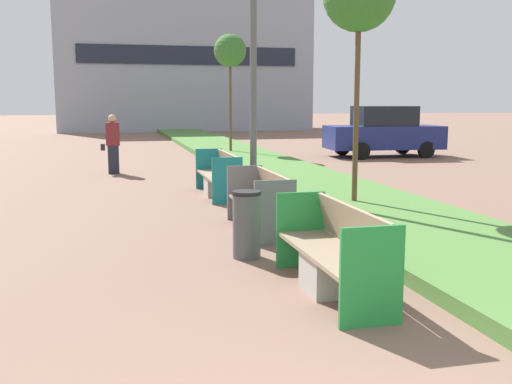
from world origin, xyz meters
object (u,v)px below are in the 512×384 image
at_px(parked_car_distant, 384,132).
at_px(street_lamp_post, 253,4).
at_px(bench_grey_frame, 261,208).
at_px(bench_teal_frame, 219,179).
at_px(sapling_tree_far, 230,52).
at_px(bench_green_frame, 334,259).
at_px(pedestrian_walking, 113,144).
at_px(litter_bin, 247,224).

bearing_deg(parked_car_distant, street_lamp_post, -125.39).
bearing_deg(bench_grey_frame, street_lamp_post, 78.57).
height_order(bench_teal_frame, street_lamp_post, street_lamp_post).
relative_size(street_lamp_post, sapling_tree_far, 1.60).
height_order(bench_green_frame, pedestrian_walking, pedestrian_walking).
xyz_separation_m(bench_green_frame, litter_bin, (-0.59, 1.62, 0.08)).
xyz_separation_m(bench_green_frame, bench_grey_frame, (-0.00, 3.18, -0.00)).
xyz_separation_m(street_lamp_post, sapling_tree_far, (1.56, 10.09, -0.13)).
xyz_separation_m(bench_green_frame, bench_teal_frame, (0.00, 6.86, 0.00)).
relative_size(bench_grey_frame, pedestrian_walking, 1.20).
distance_m(bench_grey_frame, parked_car_distant, 13.65).
bearing_deg(bench_green_frame, bench_grey_frame, 90.02).
xyz_separation_m(litter_bin, sapling_tree_far, (2.76, 14.69, 3.40)).
relative_size(bench_teal_frame, street_lamp_post, 0.32).
distance_m(bench_green_frame, parked_car_distant, 16.39).
bearing_deg(sapling_tree_far, street_lamp_post, -98.77).
xyz_separation_m(bench_grey_frame, pedestrian_walking, (-2.20, 8.30, 0.48)).
distance_m(bench_teal_frame, pedestrian_walking, 5.14).
distance_m(bench_teal_frame, sapling_tree_far, 10.29).
relative_size(street_lamp_post, parked_car_distant, 1.66).
relative_size(bench_green_frame, bench_teal_frame, 0.92).
distance_m(street_lamp_post, parked_car_distant, 11.26).
bearing_deg(street_lamp_post, bench_green_frame, -95.62).
bearing_deg(bench_grey_frame, bench_teal_frame, 89.95).
distance_m(litter_bin, parked_car_distant, 15.28).
height_order(bench_grey_frame, bench_teal_frame, same).
bearing_deg(street_lamp_post, litter_bin, -104.66).
xyz_separation_m(sapling_tree_far, pedestrian_walking, (-4.37, -4.83, -3.00)).
xyz_separation_m(street_lamp_post, pedestrian_walking, (-2.81, 5.27, -3.13)).
height_order(bench_green_frame, bench_grey_frame, same).
distance_m(bench_green_frame, bench_grey_frame, 3.18).
relative_size(bench_teal_frame, sapling_tree_far, 0.51).
distance_m(litter_bin, pedestrian_walking, 10.00).
relative_size(sapling_tree_far, parked_car_distant, 1.04).
height_order(bench_teal_frame, pedestrian_walking, pedestrian_walking).
bearing_deg(bench_grey_frame, sapling_tree_far, 80.61).
relative_size(litter_bin, sapling_tree_far, 0.20).
height_order(bench_green_frame, litter_bin, bench_green_frame).
relative_size(bench_grey_frame, sapling_tree_far, 0.45).
relative_size(bench_green_frame, bench_grey_frame, 1.05).
relative_size(bench_green_frame, pedestrian_walking, 1.27).
bearing_deg(litter_bin, bench_grey_frame, 69.35).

